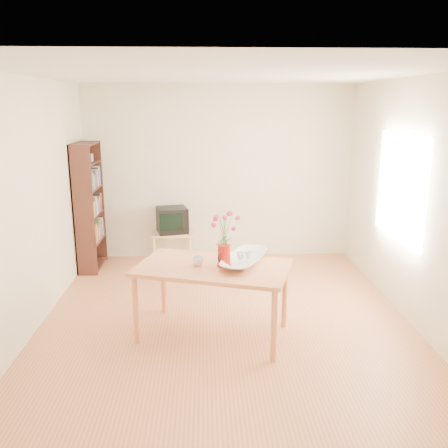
{
  "coord_description": "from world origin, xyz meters",
  "views": [
    {
      "loc": [
        -0.22,
        -4.87,
        2.31
      ],
      "look_at": [
        0.0,
        0.3,
        1.0
      ],
      "focal_mm": 38.0,
      "sensor_mm": 36.0,
      "label": 1
    }
  ],
  "objects_px": {
    "bowl": "(244,241)",
    "mug": "(198,261)",
    "table": "(213,273)",
    "television": "(172,219)",
    "pitcher": "(224,256)"
  },
  "relations": [
    {
      "from": "television",
      "to": "pitcher",
      "type": "bearing_deg",
      "value": -87.72
    },
    {
      "from": "bowl",
      "to": "table",
      "type": "bearing_deg",
      "value": -169.17
    },
    {
      "from": "table",
      "to": "mug",
      "type": "bearing_deg",
      "value": -169.74
    },
    {
      "from": "bowl",
      "to": "mug",
      "type": "bearing_deg",
      "value": -174.71
    },
    {
      "from": "pitcher",
      "to": "mug",
      "type": "xyz_separation_m",
      "value": [
        -0.26,
        0.03,
        -0.06
      ]
    },
    {
      "from": "mug",
      "to": "bowl",
      "type": "height_order",
      "value": "bowl"
    },
    {
      "from": "pitcher",
      "to": "bowl",
      "type": "height_order",
      "value": "bowl"
    },
    {
      "from": "bowl",
      "to": "pitcher",
      "type": "bearing_deg",
      "value": -159.93
    },
    {
      "from": "table",
      "to": "television",
      "type": "height_order",
      "value": "television"
    },
    {
      "from": "mug",
      "to": "bowl",
      "type": "relative_size",
      "value": 0.22
    },
    {
      "from": "table",
      "to": "television",
      "type": "bearing_deg",
      "value": 120.36
    },
    {
      "from": "pitcher",
      "to": "mug",
      "type": "relative_size",
      "value": 1.95
    },
    {
      "from": "table",
      "to": "pitcher",
      "type": "bearing_deg",
      "value": 10.09
    },
    {
      "from": "table",
      "to": "television",
      "type": "distance_m",
      "value": 2.45
    },
    {
      "from": "television",
      "to": "mug",
      "type": "bearing_deg",
      "value": -93.54
    }
  ]
}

